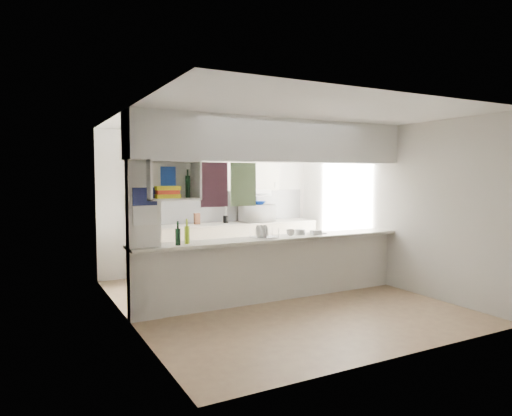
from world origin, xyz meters
TOP-DOWN VIEW (x-y plane):
  - floor at (0.00, 0.00)m, footprint 4.80×4.80m
  - ceiling at (0.00, 0.00)m, footprint 4.80×4.80m
  - wall_back at (0.00, 2.40)m, footprint 4.20×0.00m
  - wall_left at (-2.10, 0.00)m, footprint 0.00×4.80m
  - wall_right at (2.10, 0.00)m, footprint 0.00×4.80m
  - servery_partition at (-0.17, 0.00)m, footprint 4.20×0.50m
  - cubby_shelf at (-1.57, -0.06)m, footprint 0.65×0.35m
  - kitchen_run at (0.16, 2.14)m, footprint 3.60×0.63m
  - microwave at (0.82, 2.09)m, footprint 0.64×0.46m
  - bowl at (0.85, 2.10)m, footprint 0.27×0.27m
  - dish_rack at (-0.17, 0.02)m, footprint 0.37×0.29m
  - cup at (0.22, -0.08)m, footprint 0.14×0.14m
  - wine_bottles at (-1.41, -0.06)m, footprint 0.22×0.15m
  - plastic_tubs at (0.57, 0.03)m, footprint 0.50×0.23m
  - utensil_jar at (0.19, 2.15)m, footprint 0.10×0.10m
  - knife_block at (-0.37, 2.18)m, footprint 0.11×0.09m

SIDE VIEW (x-z plane):
  - floor at x=0.00m, z-range 0.00..0.00m
  - kitchen_run at x=0.16m, z-range -0.29..1.95m
  - plastic_tubs at x=0.57m, z-range 0.92..0.99m
  - cup at x=0.22m, z-range 0.94..1.03m
  - utensil_jar at x=0.19m, z-range 0.92..1.06m
  - dish_rack at x=-0.17m, z-range 0.90..1.09m
  - knife_block at x=-0.37m, z-range 0.92..1.13m
  - wine_bottles at x=-1.41m, z-range 0.88..1.20m
  - microwave at x=0.82m, z-range 0.92..1.25m
  - bowl at x=0.85m, z-range 1.25..1.32m
  - wall_back at x=0.00m, z-range -0.80..3.40m
  - wall_left at x=-2.10m, z-range -1.10..3.70m
  - wall_right at x=2.10m, z-range -1.10..3.70m
  - servery_partition at x=-0.17m, z-range 0.36..2.96m
  - cubby_shelf at x=-1.57m, z-range 1.46..1.96m
  - ceiling at x=0.00m, z-range 2.60..2.60m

